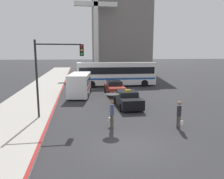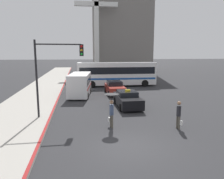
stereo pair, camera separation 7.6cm
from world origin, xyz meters
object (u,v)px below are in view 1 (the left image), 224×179
Objects in this scene: ambulance_van at (80,84)px; pedestrian_man at (179,113)px; sedan_red at (114,88)px; city_bus at (116,73)px; monument_cross at (96,20)px; taxi at (127,99)px; traffic_light at (56,65)px; pedestrian_with_umbrella at (112,102)px.

ambulance_van is 3.29× the size of pedestrian_man.
city_bus is (1.26, 5.89, 1.17)m from sedan_red.
monument_cross is (3.86, 22.84, 10.05)m from ambulance_van.
ambulance_van is 0.29× the size of monument_cross.
sedan_red is at bearing -163.92° from ambulance_van.
taxi is 0.22× the size of monument_cross.
pedestrian_man is at bearing 107.15° from taxi.
monument_cross reaches higher than pedestrian_man.
pedestrian_man is (1.94, -12.21, 0.31)m from sedan_red.
ambulance_van is at bearing 78.26° from traffic_light.
traffic_light is at bearing 24.51° from taxi.
city_bus is at bearing -85.33° from monument_cross.
taxi is 6.94m from ambulance_van.
pedestrian_man is at bearing 99.04° from sedan_red.
sedan_red is 10.93m from traffic_light.
sedan_red is at bearing 57.35° from traffic_light.
sedan_red is 2.13× the size of pedestrian_with_umbrella.
pedestrian_man is (4.05, -0.87, -0.69)m from pedestrian_with_umbrella.
traffic_light is (-5.73, -2.61, 3.19)m from taxi.
traffic_light is at bearing 57.35° from sedan_red.
sedan_red is 0.83× the size of traffic_light.
traffic_light reaches higher than ambulance_van.
taxi is 6.30m from pedestrian_man.
pedestrian_with_umbrella is 4.85m from traffic_light.
traffic_light is at bearing 85.90° from ambulance_van.
sedan_red is at bearing -89.80° from monument_cross.
ambulance_van is 2.68× the size of pedestrian_with_umbrella.
pedestrian_with_umbrella is (1.82, -10.76, 0.33)m from ambulance_van.
pedestrian_man is at bearing -115.93° from pedestrian_with_umbrella.
monument_cross is (-2.02, 34.47, 10.42)m from pedestrian_man.
city_bus is at bearing 64.84° from traffic_light.
pedestrian_with_umbrella reaches higher than sedan_red.
taxi is at bearing -89.67° from monument_cross.
taxi is 0.79× the size of traffic_light.
ambulance_van reaches higher than pedestrian_with_umbrella.
ambulance_van is 0.53× the size of city_bus.
traffic_light is (-6.90, -14.70, 1.99)m from city_bus.
pedestrian_with_umbrella is 1.23× the size of pedestrian_man.
city_bus is 17.55m from pedestrian_with_umbrella.
pedestrian_with_umbrella is 35.04m from monument_cross.
pedestrian_with_umbrella is at bearing 107.25° from ambulance_van.
sedan_red is 6.13m from city_bus.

